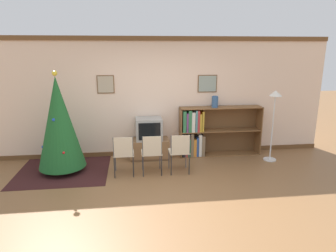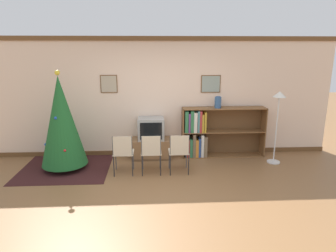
{
  "view_description": "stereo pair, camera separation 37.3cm",
  "coord_description": "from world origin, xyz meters",
  "views": [
    {
      "loc": [
        -0.53,
        -4.53,
        2.43
      ],
      "look_at": [
        0.17,
        1.21,
        0.94
      ],
      "focal_mm": 32.0,
      "sensor_mm": 36.0,
      "label": 1
    },
    {
      "loc": [
        -0.16,
        -4.56,
        2.43
      ],
      "look_at": [
        0.17,
        1.21,
        0.94
      ],
      "focal_mm": 32.0,
      "sensor_mm": 36.0,
      "label": 2
    }
  ],
  "objects": [
    {
      "name": "vase",
      "position": [
        1.34,
        1.98,
        1.27
      ],
      "size": [
        0.15,
        0.15,
        0.26
      ],
      "color": "#335684",
      "rests_on": "bookshelf"
    },
    {
      "name": "folding_chair_right",
      "position": [
        0.38,
        1.01,
        0.47
      ],
      "size": [
        0.4,
        0.4,
        0.82
      ],
      "color": "beige",
      "rests_on": "ground_plane"
    },
    {
      "name": "area_rug",
      "position": [
        -1.96,
        1.4,
        0.0
      ],
      "size": [
        1.81,
        1.64,
        0.01
      ],
      "color": "#381919",
      "rests_on": "ground_plane"
    },
    {
      "name": "television",
      "position": [
        -0.17,
        1.93,
        0.7
      ],
      "size": [
        0.58,
        0.46,
        0.49
      ],
      "color": "#9E9E99",
      "rests_on": "tv_console"
    },
    {
      "name": "bookshelf",
      "position": [
        1.12,
        2.0,
        0.56
      ],
      "size": [
        1.9,
        0.36,
        1.14
      ],
      "color": "brown",
      "rests_on": "ground_plane"
    },
    {
      "name": "christmas_tree",
      "position": [
        -1.96,
        1.4,
        1.01
      ],
      "size": [
        0.92,
        0.92,
        2.03
      ],
      "color": "maroon",
      "rests_on": "area_rug"
    },
    {
      "name": "ground_plane",
      "position": [
        0.0,
        0.0,
        0.0
      ],
      "size": [
        24.0,
        24.0,
        0.0
      ],
      "primitive_type": "plane",
      "color": "brown"
    },
    {
      "name": "folding_chair_center",
      "position": [
        -0.17,
        1.01,
        0.47
      ],
      "size": [
        0.4,
        0.4,
        0.82
      ],
      "color": "beige",
      "rests_on": "ground_plane"
    },
    {
      "name": "wall_back",
      "position": [
        0.0,
        2.23,
        1.35
      ],
      "size": [
        8.05,
        0.11,
        2.7
      ],
      "color": "beige",
      "rests_on": "ground_plane"
    },
    {
      "name": "folding_chair_left",
      "position": [
        -0.72,
        1.01,
        0.47
      ],
      "size": [
        0.4,
        0.4,
        0.82
      ],
      "color": "beige",
      "rests_on": "ground_plane"
    },
    {
      "name": "tv_console",
      "position": [
        -0.17,
        1.93,
        0.23
      ],
      "size": [
        0.88,
        0.47,
        0.45
      ],
      "color": "brown",
      "rests_on": "ground_plane"
    },
    {
      "name": "standing_lamp",
      "position": [
        2.52,
        1.49,
        1.21
      ],
      "size": [
        0.28,
        0.28,
        1.57
      ],
      "color": "silver",
      "rests_on": "ground_plane"
    }
  ]
}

